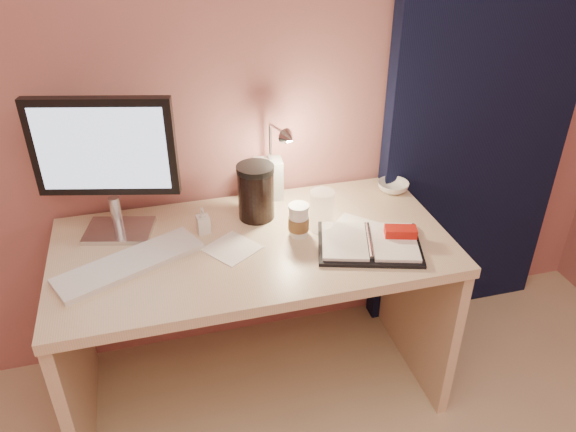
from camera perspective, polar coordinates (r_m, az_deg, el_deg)
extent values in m
plane|color=#AF6C65|center=(2.11, -6.17, 14.73)|extent=(3.50, 0.00, 3.50)
cube|color=black|center=(2.48, 19.49, 12.05)|extent=(0.85, 0.08, 2.20)
cube|color=tan|center=(2.01, -3.55, -3.13)|extent=(1.40, 0.70, 0.04)
cube|color=tan|center=(2.25, -20.91, -13.18)|extent=(0.04, 0.66, 0.69)
cube|color=tan|center=(2.43, 12.80, -7.85)|extent=(0.04, 0.66, 0.69)
cube|color=tan|center=(2.46, -4.90, -4.89)|extent=(1.32, 0.03, 0.55)
cube|color=silver|center=(2.14, -16.75, -1.42)|extent=(0.27, 0.22, 0.02)
cylinder|color=silver|center=(2.10, -17.04, 0.25)|extent=(0.04, 0.04, 0.13)
cube|color=black|center=(1.98, -18.21, 6.77)|extent=(0.48, 0.15, 0.34)
cube|color=#ACC8EA|center=(1.96, -17.99, 6.44)|extent=(0.42, 0.11, 0.29)
cube|color=silver|center=(1.95, -15.78, -4.65)|extent=(0.51, 0.34, 0.02)
cube|color=black|center=(2.00, 8.24, -2.84)|extent=(0.42, 0.36, 0.01)
cube|color=white|center=(1.98, 5.76, -2.50)|extent=(0.22, 0.27, 0.01)
cube|color=white|center=(2.00, 10.74, -2.58)|extent=(0.22, 0.27, 0.01)
cube|color=#B6140F|center=(2.02, 11.37, -1.56)|extent=(0.12, 0.09, 0.03)
cube|color=white|center=(2.09, 6.74, -1.11)|extent=(0.21, 0.21, 0.00)
cube|color=white|center=(1.97, -5.69, -3.28)|extent=(0.22, 0.22, 0.00)
cylinder|color=white|center=(2.01, 1.09, -0.55)|extent=(0.07, 0.07, 0.11)
cylinder|color=brown|center=(2.01, 1.09, -0.76)|extent=(0.08, 0.08, 0.05)
cylinder|color=white|center=(1.98, 1.11, 0.96)|extent=(0.07, 0.07, 0.01)
cylinder|color=white|center=(2.03, 3.45, 0.53)|extent=(0.09, 0.09, 0.16)
imported|color=silver|center=(2.35, 10.62, 2.94)|extent=(0.15, 0.15, 0.04)
imported|color=white|center=(2.05, -8.63, -0.45)|extent=(0.05, 0.05, 0.10)
cylinder|color=black|center=(2.10, -3.27, 2.19)|extent=(0.14, 0.14, 0.19)
cube|color=#B0B0AC|center=(2.24, -1.99, 3.78)|extent=(0.12, 0.10, 0.16)
cylinder|color=silver|center=(2.28, -1.73, 2.19)|extent=(0.08, 0.08, 0.01)
cylinder|color=silver|center=(2.21, -1.79, 5.68)|extent=(0.01, 0.01, 0.30)
cone|color=silver|center=(2.03, -2.10, 7.64)|extent=(0.07, 0.07, 0.06)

